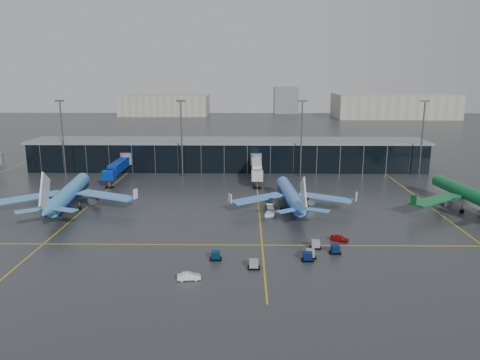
{
  "coord_description": "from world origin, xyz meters",
  "views": [
    {
      "loc": [
        6.79,
        -105.04,
        34.52
      ],
      "look_at": [
        5.0,
        18.0,
        6.0
      ],
      "focal_mm": 35.0,
      "sensor_mm": 36.0,
      "label": 1
    }
  ],
  "objects_px": {
    "airliner_klm_near": "(291,187)",
    "mobile_airstair": "(270,213)",
    "service_van_white": "(189,276)",
    "airliner_arkefly": "(68,184)",
    "baggage_carts": "(290,254)",
    "airliner_aer_lingus": "(470,186)",
    "service_van_red": "(339,238)"
  },
  "relations": [
    {
      "from": "baggage_carts",
      "to": "mobile_airstair",
      "type": "bearing_deg",
      "value": 95.35
    },
    {
      "from": "baggage_carts",
      "to": "service_van_white",
      "type": "height_order",
      "value": "baggage_carts"
    },
    {
      "from": "airliner_aer_lingus",
      "to": "service_van_red",
      "type": "distance_m",
      "value": 43.86
    },
    {
      "from": "airliner_arkefly",
      "to": "airliner_aer_lingus",
      "type": "height_order",
      "value": "airliner_arkefly"
    },
    {
      "from": "airliner_klm_near",
      "to": "airliner_aer_lingus",
      "type": "height_order",
      "value": "airliner_aer_lingus"
    },
    {
      "from": "service_van_red",
      "to": "airliner_klm_near",
      "type": "bearing_deg",
      "value": 47.18
    },
    {
      "from": "mobile_airstair",
      "to": "airliner_klm_near",
      "type": "bearing_deg",
      "value": 61.43
    },
    {
      "from": "baggage_carts",
      "to": "service_van_red",
      "type": "distance_m",
      "value": 14.44
    },
    {
      "from": "airliner_klm_near",
      "to": "mobile_airstair",
      "type": "bearing_deg",
      "value": -135.15
    },
    {
      "from": "mobile_airstair",
      "to": "airliner_aer_lingus",
      "type": "bearing_deg",
      "value": 18.44
    },
    {
      "from": "mobile_airstair",
      "to": "airliner_arkefly",
      "type": "bearing_deg",
      "value": -173.82
    },
    {
      "from": "mobile_airstair",
      "to": "service_van_white",
      "type": "xyz_separation_m",
      "value": [
        -15.63,
        -36.61,
        -0.11
      ]
    },
    {
      "from": "airliner_arkefly",
      "to": "baggage_carts",
      "type": "relative_size",
      "value": 1.65
    },
    {
      "from": "mobile_airstair",
      "to": "service_van_red",
      "type": "bearing_deg",
      "value": -39.7
    },
    {
      "from": "airliner_arkefly",
      "to": "service_van_red",
      "type": "relative_size",
      "value": 10.85
    },
    {
      "from": "airliner_aer_lingus",
      "to": "service_van_white",
      "type": "distance_m",
      "value": 78.57
    },
    {
      "from": "mobile_airstair",
      "to": "service_van_white",
      "type": "height_order",
      "value": "mobile_airstair"
    },
    {
      "from": "airliner_klm_near",
      "to": "airliner_aer_lingus",
      "type": "relative_size",
      "value": 0.9
    },
    {
      "from": "service_van_red",
      "to": "service_van_white",
      "type": "height_order",
      "value": "same"
    },
    {
      "from": "airliner_klm_near",
      "to": "baggage_carts",
      "type": "height_order",
      "value": "airliner_klm_near"
    },
    {
      "from": "airliner_aer_lingus",
      "to": "mobile_airstair",
      "type": "height_order",
      "value": "airliner_aer_lingus"
    },
    {
      "from": "service_van_white",
      "to": "mobile_airstair",
      "type": "bearing_deg",
      "value": -30.58
    },
    {
      "from": "airliner_arkefly",
      "to": "baggage_carts",
      "type": "height_order",
      "value": "airliner_arkefly"
    },
    {
      "from": "airliner_arkefly",
      "to": "mobile_airstair",
      "type": "bearing_deg",
      "value": -12.75
    },
    {
      "from": "airliner_klm_near",
      "to": "service_van_white",
      "type": "distance_m",
      "value": 48.04
    },
    {
      "from": "service_van_red",
      "to": "service_van_white",
      "type": "relative_size",
      "value": 0.97
    },
    {
      "from": "mobile_airstair",
      "to": "service_van_red",
      "type": "height_order",
      "value": "mobile_airstair"
    },
    {
      "from": "airliner_arkefly",
      "to": "airliner_klm_near",
      "type": "xyz_separation_m",
      "value": [
        57.12,
        0.48,
        -0.65
      ]
    },
    {
      "from": "mobile_airstair",
      "to": "service_van_red",
      "type": "relative_size",
      "value": 0.93
    },
    {
      "from": "baggage_carts",
      "to": "service_van_white",
      "type": "relative_size",
      "value": 6.34
    },
    {
      "from": "airliner_arkefly",
      "to": "airliner_klm_near",
      "type": "distance_m",
      "value": 57.12
    },
    {
      "from": "airliner_aer_lingus",
      "to": "baggage_carts",
      "type": "distance_m",
      "value": 58.08
    }
  ]
}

